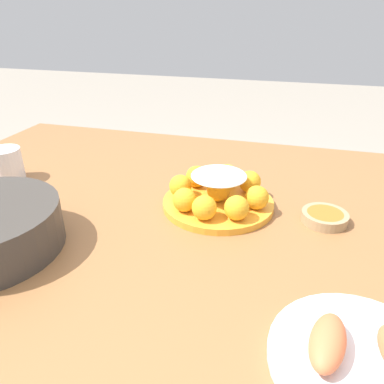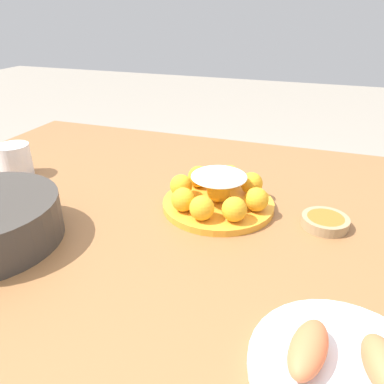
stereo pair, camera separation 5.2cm
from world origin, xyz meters
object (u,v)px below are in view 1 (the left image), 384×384
(sauce_bowl, at_px, (325,217))
(seafood_platter, at_px, (363,358))
(cake_plate, at_px, (218,194))
(cup_near, at_px, (6,165))
(dining_table, at_px, (167,235))

(sauce_bowl, height_order, seafood_platter, seafood_platter)
(cake_plate, xyz_separation_m, cup_near, (0.59, 0.01, 0.01))
(dining_table, bearing_deg, seafood_platter, 139.00)
(seafood_platter, bearing_deg, cup_near, -23.58)
(seafood_platter, xyz_separation_m, cup_near, (0.87, -0.38, 0.03))
(cake_plate, relative_size, cup_near, 2.94)
(dining_table, relative_size, sauce_bowl, 14.55)
(dining_table, distance_m, sauce_bowl, 0.38)
(cup_near, bearing_deg, seafood_platter, 156.42)
(sauce_bowl, height_order, cup_near, cup_near)
(dining_table, relative_size, cake_plate, 5.56)
(cake_plate, height_order, seafood_platter, cake_plate)
(cake_plate, distance_m, cup_near, 0.59)
(cake_plate, bearing_deg, cup_near, 0.49)
(dining_table, bearing_deg, cup_near, -4.11)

